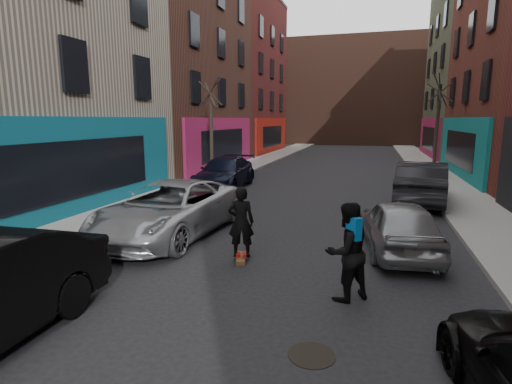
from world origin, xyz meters
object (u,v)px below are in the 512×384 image
Objects in this scene: tree_left_far at (211,120)px; skateboard at (241,258)px; parked_right_far at (398,225)px; parked_left_far at (170,209)px; pedestrian at (347,251)px; parked_right_end at (421,182)px; skateboarder at (241,222)px; tree_right_far at (438,117)px; parked_left_end at (225,173)px; manhole at (312,355)px.

skateboard is at bearing -64.59° from tree_left_far.
parked_right_far is 4.17m from skateboard.
pedestrian is (5.28, -2.95, 0.16)m from parked_left_far.
parked_right_far is 0.79× the size of parked_right_end.
parked_left_far is 6.41m from parked_right_far.
pedestrian is at bearing 135.91° from skateboarder.
tree_left_far reaches higher than skateboarder.
skateboard is at bearing 67.07° from parked_right_end.
tree_right_far is 19.36m from skateboarder.
tree_left_far is 3.43× the size of pedestrian.
parked_left_far is 1.10× the size of parked_right_end.
tree_left_far reaches higher than pedestrian.
parked_left_end is at bearing -54.47° from tree_left_far.
parked_right_end is 7.47× the size of manhole.
tree_right_far reaches higher than pedestrian.
parked_left_end is 13.05m from pedestrian.
tree_right_far is 10.01m from parked_right_end.
parked_right_far is at bearing -150.38° from pedestrian.
parked_right_far is 5.88× the size of manhole.
parked_right_end is (9.06, -1.25, 0.10)m from parked_left_end.
parked_right_far is 5.14× the size of skateboard.
parked_left_end is at bearing -53.24° from parked_right_far.
tree_right_far is 8.50× the size of skateboard.
parked_left_far is at bearing 136.89° from skateboard.
tree_left_far is at bearing 117.12° from manhole.
parked_left_far is at bearing -82.23° from parked_left_end.
parked_right_far is at bearing 74.65° from manhole.
tree_left_far reaches higher than parked_left_end.
tree_right_far is at bearing 63.67° from parked_left_far.
parked_left_end is at bearing 115.55° from manhole.
parked_left_far reaches higher than parked_right_far.
parked_left_end is at bearing -100.67° from pedestrian.
tree_right_far reaches higher than parked_right_far.
pedestrian is (6.68, -11.21, 0.20)m from parked_left_end.
tree_right_far reaches higher than parked_right_end.
tree_right_far is 1.30× the size of parked_right_end.
skateboarder is (-6.71, -17.97, -2.56)m from tree_right_far.
tree_right_far reaches higher than skateboard.
pedestrian is at bearing 63.34° from parked_right_far.
skateboarder is at bearing 67.07° from parked_right_end.
tree_left_far is 1.58× the size of parked_right_far.
tree_left_far is 13.47m from skateboarder.
tree_left_far is 9.29× the size of manhole.
tree_left_far is 8.12× the size of skateboard.
parked_right_end reaches higher than parked_left_far.
manhole is (-2.72, -12.01, -0.86)m from parked_right_end.
pedestrian is at bearing -58.39° from tree_left_far.
parked_right_far is at bearing -47.36° from parked_left_end.
tree_right_far reaches higher than tree_left_far.
skateboard is (2.69, -1.47, -0.75)m from parked_left_far.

